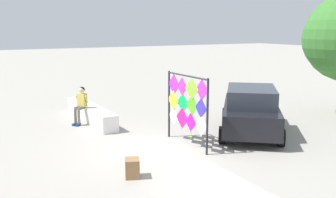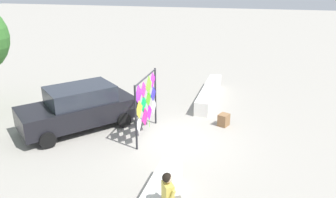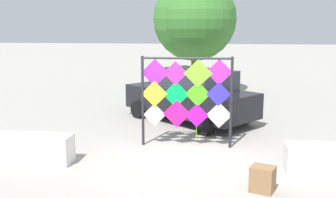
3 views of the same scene
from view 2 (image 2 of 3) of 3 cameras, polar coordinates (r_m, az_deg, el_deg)
ground at (r=12.04m, az=1.47°, el=-7.26°), size 120.00×120.00×0.00m
plaza_ledge_right at (r=16.06m, az=7.22°, el=1.01°), size 4.64×0.61×0.64m
kite_display_rack at (r=11.89m, az=-3.81°, el=-0.25°), size 2.32×0.10×2.33m
seated_vendor at (r=7.82m, az=0.67°, el=-16.50°), size 0.67×0.72×1.49m
parked_car at (r=13.16m, az=-15.35°, el=-1.43°), size 4.57×4.24×1.70m
cardboard_box_large at (r=13.30m, az=9.72°, el=-3.63°), size 0.53×0.49×0.49m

